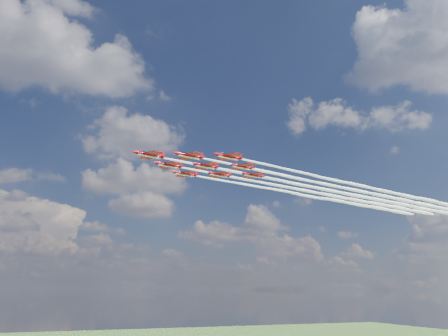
# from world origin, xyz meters

# --- Properties ---
(jet_lead) EXTENTS (139.20, 44.14, 2.81)m
(jet_lead) POSITION_xyz_m (45.84, 10.05, 75.72)
(jet_lead) COLOR #A40918
(jet_row2_port) EXTENTS (139.20, 44.14, 2.81)m
(jet_row2_port) POSITION_xyz_m (57.65, 6.68, 75.72)
(jet_row2_port) COLOR #A40918
(jet_row2_starb) EXTENTS (139.20, 44.14, 2.81)m
(jet_row2_starb) POSITION_xyz_m (54.04, 19.19, 75.72)
(jet_row2_starb) COLOR #A40918
(jet_row3_port) EXTENTS (139.20, 44.14, 2.81)m
(jet_row3_port) POSITION_xyz_m (69.46, 3.30, 75.72)
(jet_row3_port) COLOR #A40918
(jet_row3_centre) EXTENTS (139.20, 44.14, 2.81)m
(jet_row3_centre) POSITION_xyz_m (65.85, 15.82, 75.72)
(jet_row3_centre) COLOR #A40918
(jet_row3_starb) EXTENTS (139.20, 44.14, 2.81)m
(jet_row3_starb) POSITION_xyz_m (62.23, 28.34, 75.72)
(jet_row3_starb) COLOR #A40918
(jet_row4_port) EXTENTS (139.20, 44.14, 2.81)m
(jet_row4_port) POSITION_xyz_m (77.66, 12.45, 75.72)
(jet_row4_port) COLOR #A40918
(jet_row4_starb) EXTENTS (139.20, 44.14, 2.81)m
(jet_row4_starb) POSITION_xyz_m (74.04, 24.97, 75.72)
(jet_row4_starb) COLOR #A40918
(jet_tail) EXTENTS (139.20, 44.14, 2.81)m
(jet_tail) POSITION_xyz_m (85.85, 21.60, 75.72)
(jet_tail) COLOR #A40918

